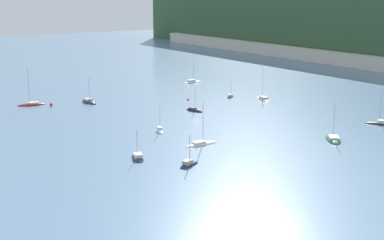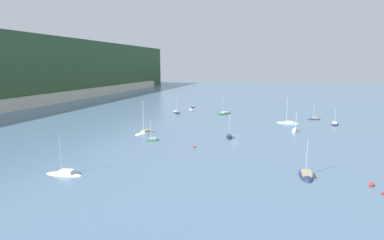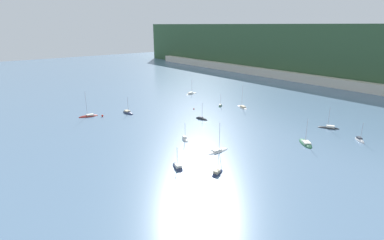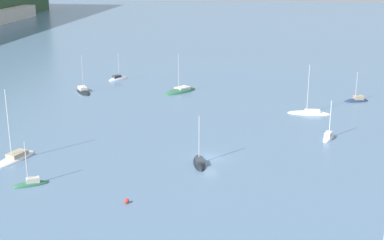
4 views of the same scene
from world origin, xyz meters
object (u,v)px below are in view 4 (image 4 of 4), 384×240
Objects in this scene: sailboat_12 at (357,101)px; sailboat_11 at (199,164)px; sailboat_4 at (118,79)px; sailboat_6 at (15,159)px; sailboat_0 at (309,113)px; sailboat_7 at (180,92)px; sailboat_9 at (31,184)px; sailboat_2 at (83,92)px; mooring_buoy_0 at (127,201)px; sailboat_8 at (328,138)px.

sailboat_11 is at bearing 35.08° from sailboat_12.
sailboat_6 is (-55.42, 0.93, 0.02)m from sailboat_4.
sailboat_12 is (40.03, -28.63, 0.06)m from sailboat_11.
sailboat_6 reaches higher than sailboat_0.
sailboat_7 is 38.35m from sailboat_12.
sailboat_7 is at bearing -24.19° from sailboat_12.
sailboat_0 is 51.08m from sailboat_4.
sailboat_0 is 1.07× the size of sailboat_7.
sailboat_9 is at bearing 25.93° from sailboat_12.
sailboat_12 is (41.88, -56.42, 0.01)m from sailboat_6.
sailboat_2 is 1.31× the size of sailboat_12.
sailboat_7 is at bearing 176.03° from sailboat_6.
sailboat_2 reaches higher than sailboat_12.
sailboat_9 is 0.97× the size of sailboat_12.
sailboat_7 is 57.45m from mooring_buoy_0.
sailboat_6 is at bearing -141.02° from sailboat_4.
sailboat_2 reaches higher than sailboat_4.
sailboat_0 is 55.91m from sailboat_9.
sailboat_11 is at bearing 111.82° from sailboat_6.
mooring_buoy_0 is (-67.70, -19.54, 0.20)m from sailboat_4.
sailboat_2 is at bearing -109.07° from sailboat_9.
sailboat_7 is at bearing 64.79° from sailboat_8.
sailboat_8 is 24.75m from sailboat_11.
sailboat_8 is at bearing -43.81° from mooring_buoy_0.
sailboat_7 is 1.38× the size of sailboat_12.
sailboat_7 reaches higher than mooring_buoy_0.
sailboat_2 is 14.19m from sailboat_4.
sailboat_11 is (-53.57, -26.86, -0.03)m from sailboat_4.
sailboat_9 is 71.14m from sailboat_12.
mooring_buoy_0 is (-12.28, -20.47, 0.17)m from sailboat_6.
sailboat_0 is 1.24× the size of sailboat_11.
sailboat_4 is at bearing -115.27° from sailboat_9.
sailboat_9 is at bearing -135.21° from sailboat_4.
sailboat_4 reaches higher than sailboat_8.
sailboat_4 is 70.47m from mooring_buoy_0.
sailboat_2 is 0.94× the size of sailboat_7.
mooring_buoy_0 is at bearing -123.96° from sailboat_4.
sailboat_12 is at bearing -33.57° from mooring_buoy_0.
sailboat_6 is at bearing 16.88° from sailboat_7.
sailboat_6 is at bearing 35.36° from sailboat_0.
sailboat_9 is (-53.78, 11.84, 0.07)m from sailboat_7.
sailboat_0 reaches higher than sailboat_4.
mooring_buoy_0 is at bearing 37.08° from sailboat_12.
sailboat_7 reaches higher than sailboat_8.
sailboat_2 is 21.94m from sailboat_7.
sailboat_11 is 15.92m from mooring_buoy_0.
sailboat_7 is 41.37m from sailboat_8.
sailboat_12 is at bearing 0.50° from sailboat_8.
sailboat_6 is 1.40× the size of sailboat_11.
sailboat_12 reaches higher than sailboat_9.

